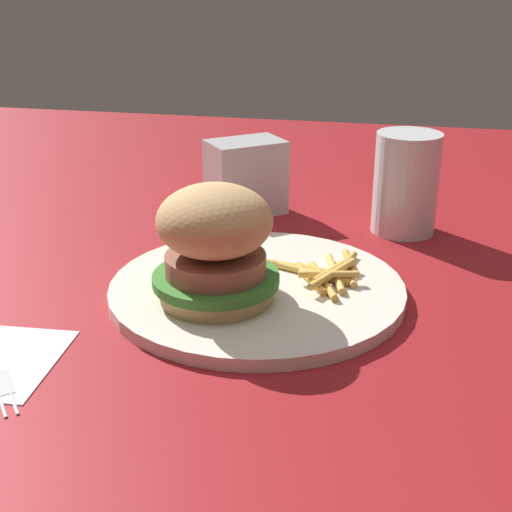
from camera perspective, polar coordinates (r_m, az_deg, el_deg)
The scene contains 6 objects.
ground_plane at distance 0.68m, azimuth 0.92°, elevation -3.22°, with size 1.60×1.60×0.00m, color maroon.
plate at distance 0.67m, azimuth 0.00°, elevation -2.84°, with size 0.28×0.28×0.01m, color silver.
sandwich at distance 0.62m, azimuth -3.29°, elevation 1.01°, with size 0.11×0.11×0.11m.
fries_pile at distance 0.69m, azimuth 5.69°, elevation -1.33°, with size 0.11×0.10×0.01m.
drink_glass at distance 0.84m, azimuth 11.88°, elevation 5.38°, with size 0.07×0.07×0.12m.
napkin_dispenser at distance 0.89m, azimuth -0.82°, elevation 6.32°, with size 0.09×0.06×0.09m, color #B7BABF.
Camera 1 is at (0.60, 0.12, 0.29)m, focal length 50.00 mm.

